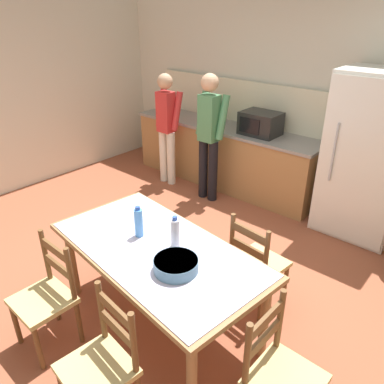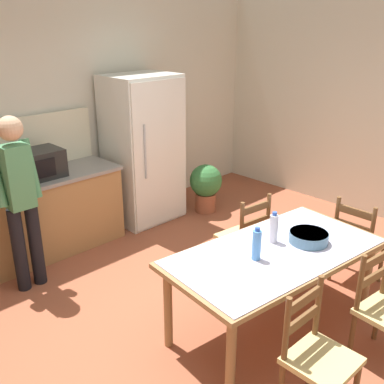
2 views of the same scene
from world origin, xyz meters
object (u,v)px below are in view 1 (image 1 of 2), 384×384
object	(u,v)px
refrigerator	(368,157)
person_at_counter	(209,132)
bottle_off_centre	(175,233)
chair_side_near_right	(102,365)
dining_table	(157,256)
bottle_near_centre	(139,222)
microwave	(260,123)
person_at_sink	(167,124)
paper_bag	(208,110)
chair_head_end	(280,376)
serving_bowl	(176,264)
chair_side_far_right	(256,263)
chair_side_near_left	(47,297)

from	to	relation	value
refrigerator	person_at_counter	bearing A→B (deg)	-164.99
bottle_off_centre	chair_side_near_right	size ratio (longest dim) A/B	0.30
dining_table	person_at_counter	bearing A→B (deg)	118.86
bottle_near_centre	chair_side_near_right	bearing A→B (deg)	-56.55
microwave	person_at_sink	bearing A→B (deg)	-158.29
refrigerator	person_at_sink	world-z (taller)	refrigerator
paper_bag	chair_head_end	bearing A→B (deg)	-44.62
paper_bag	chair_head_end	size ratio (longest dim) A/B	0.40
dining_table	chair_side_near_right	world-z (taller)	chair_side_near_right
refrigerator	serving_bowl	size ratio (longest dim) A/B	5.85
microwave	paper_bag	size ratio (longest dim) A/B	1.39
chair_head_end	chair_side_near_right	world-z (taller)	same
microwave	dining_table	xyz separation A→B (m)	(0.69, -2.60, -0.37)
chair_side_near_right	person_at_counter	xyz separation A→B (m)	(-1.47, 2.88, 0.52)
dining_table	chair_side_far_right	bearing A→B (deg)	55.19
chair_side_near_left	person_at_counter	world-z (taller)	person_at_counter
bottle_off_centre	person_at_sink	size ratio (longest dim) A/B	0.17
paper_bag	person_at_sink	xyz separation A→B (m)	(-0.37, -0.49, -0.17)
paper_bag	serving_bowl	distance (m)	3.30
refrigerator	bottle_near_centre	bearing A→B (deg)	-110.26
paper_bag	person_at_sink	size ratio (longest dim) A/B	0.22
bottle_near_centre	chair_side_near_left	world-z (taller)	bottle_near_centre
person_at_sink	chair_side_near_right	bearing A→B (deg)	-141.96
bottle_off_centre	person_at_counter	world-z (taller)	person_at_counter
person_at_counter	chair_side_near_right	bearing A→B (deg)	-153.02
microwave	chair_head_end	bearing A→B (deg)	-55.42
bottle_off_centre	person_at_sink	xyz separation A→B (m)	(-2.05, 1.99, 0.03)
person_at_counter	paper_bag	bearing A→B (deg)	40.00
bottle_off_centre	person_at_sink	world-z (taller)	person_at_sink
bottle_near_centre	chair_side_near_right	xyz separation A→B (m)	(0.55, -0.83, -0.44)
paper_bag	chair_side_near_right	distance (m)	3.93
refrigerator	chair_side_near_right	size ratio (longest dim) A/B	2.06
person_at_counter	bottle_near_centre	bearing A→B (deg)	-155.85
microwave	bottle_near_centre	xyz separation A→B (m)	(0.47, -2.57, -0.17)
chair_head_end	chair_side_far_right	xyz separation A→B (m)	(-0.70, 0.85, 0.00)
chair_side_near_left	chair_side_near_right	size ratio (longest dim) A/B	1.00
refrigerator	dining_table	world-z (taller)	refrigerator
chair_side_near_right	person_at_sink	world-z (taller)	person_at_sink
bottle_off_centre	microwave	bearing A→B (deg)	107.76
paper_bag	chair_head_end	world-z (taller)	paper_bag
dining_table	person_at_counter	size ratio (longest dim) A/B	1.12
refrigerator	chair_side_far_right	distance (m)	1.95
bottle_near_centre	chair_head_end	size ratio (longest dim) A/B	0.30
bottle_off_centre	chair_side_near_right	xyz separation A→B (m)	(0.22, -0.90, -0.44)
refrigerator	bottle_off_centre	xyz separation A→B (m)	(-0.61, -2.47, -0.05)
person_at_sink	bottle_near_centre	bearing A→B (deg)	-140.27
refrigerator	bottle_off_centre	bearing A→B (deg)	-103.94
serving_bowl	bottle_off_centre	bearing A→B (deg)	134.09
microwave	serving_bowl	xyz separation A→B (m)	(1.00, -2.70, -0.24)
dining_table	person_at_counter	xyz separation A→B (m)	(-1.15, 2.08, 0.28)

